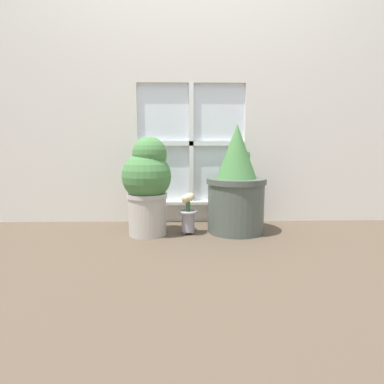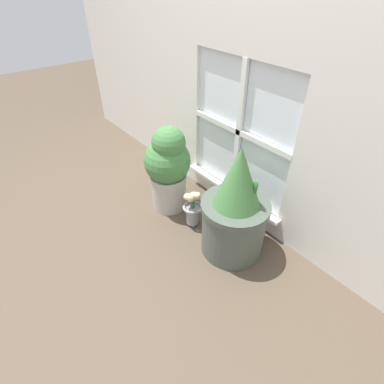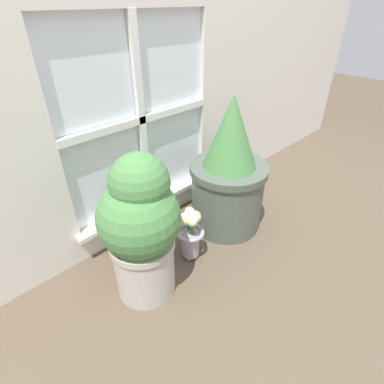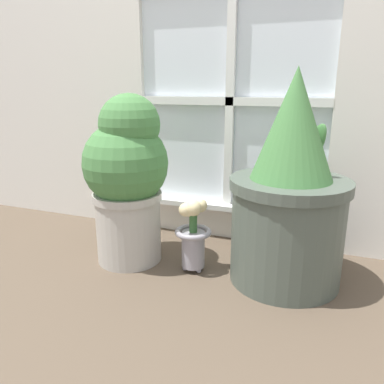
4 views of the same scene
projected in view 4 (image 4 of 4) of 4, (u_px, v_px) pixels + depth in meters
The scene contains 4 objects.
ground_plane at pixel (188, 287), 1.35m from camera, with size 10.00×10.00×0.00m, color brown.
potted_plant_left at pixel (127, 176), 1.48m from camera, with size 0.34×0.34×0.68m.
potted_plant_right at pixel (289, 196), 1.32m from camera, with size 0.42×0.42×0.77m.
flower_vase at pixel (193, 232), 1.44m from camera, with size 0.14×0.14×0.30m.
Camera 4 is at (0.44, -1.12, 0.70)m, focal length 35.00 mm.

